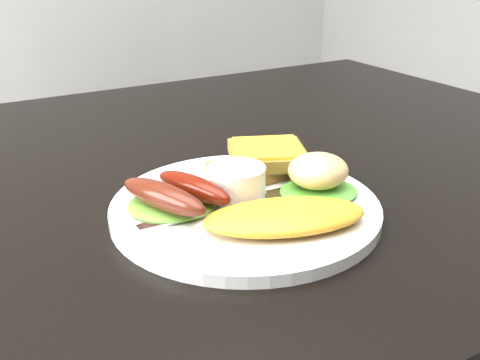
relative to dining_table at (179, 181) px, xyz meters
name	(u,v)px	position (x,y,z in m)	size (l,w,h in m)	color
dining_table	(179,181)	(0.00, 0.00, 0.00)	(1.20, 0.80, 0.04)	black
person	(64,89)	(0.06, 0.80, -0.07)	(0.48, 0.32, 1.33)	navy
plate	(245,208)	(0.00, -0.15, 0.03)	(0.26, 0.26, 0.01)	white
lettuce_left	(174,203)	(-0.06, -0.12, 0.04)	(0.09, 0.08, 0.01)	#5B8733
lettuce_right	(318,191)	(0.08, -0.17, 0.04)	(0.08, 0.07, 0.01)	green
omelette	(285,216)	(0.01, -0.21, 0.04)	(0.15, 0.07, 0.02)	orange
sausage_a	(163,196)	(-0.08, -0.14, 0.05)	(0.03, 0.10, 0.03)	#5D1910
sausage_b	(194,187)	(-0.04, -0.13, 0.05)	(0.02, 0.09, 0.02)	#631A09
ramekin	(237,183)	(0.00, -0.14, 0.05)	(0.06, 0.06, 0.03)	white
toast_a	(249,170)	(0.04, -0.09, 0.04)	(0.07, 0.07, 0.01)	olive
toast_b	(268,155)	(0.07, -0.09, 0.05)	(0.08, 0.08, 0.01)	olive
potato_salad	(318,171)	(0.08, -0.16, 0.06)	(0.06, 0.06, 0.03)	beige
fork	(209,212)	(-0.04, -0.15, 0.03)	(0.14, 0.01, 0.00)	#ADAFB7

